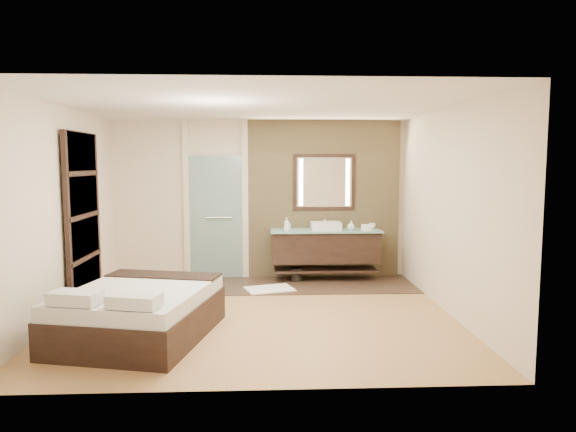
{
  "coord_description": "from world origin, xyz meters",
  "views": [
    {
      "loc": [
        0.09,
        -6.57,
        1.99
      ],
      "look_at": [
        0.41,
        0.6,
        1.24
      ],
      "focal_mm": 32.0,
      "sensor_mm": 36.0,
      "label": 1
    }
  ],
  "objects_px": {
    "mirror_unit": "(324,182)",
    "bed": "(139,312)",
    "vanity": "(325,246)",
    "waste_bin": "(296,275)"
  },
  "relations": [
    {
      "from": "bed",
      "to": "waste_bin",
      "type": "relative_size",
      "value": 9.43
    },
    {
      "from": "mirror_unit",
      "to": "vanity",
      "type": "bearing_deg",
      "value": -90.0
    },
    {
      "from": "bed",
      "to": "waste_bin",
      "type": "bearing_deg",
      "value": 66.58
    },
    {
      "from": "vanity",
      "to": "waste_bin",
      "type": "bearing_deg",
      "value": -172.19
    },
    {
      "from": "vanity",
      "to": "mirror_unit",
      "type": "bearing_deg",
      "value": 90.0
    },
    {
      "from": "vanity",
      "to": "waste_bin",
      "type": "height_order",
      "value": "vanity"
    },
    {
      "from": "vanity",
      "to": "bed",
      "type": "relative_size",
      "value": 0.88
    },
    {
      "from": "vanity",
      "to": "mirror_unit",
      "type": "relative_size",
      "value": 1.75
    },
    {
      "from": "mirror_unit",
      "to": "bed",
      "type": "height_order",
      "value": "mirror_unit"
    },
    {
      "from": "mirror_unit",
      "to": "waste_bin",
      "type": "height_order",
      "value": "mirror_unit"
    }
  ]
}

